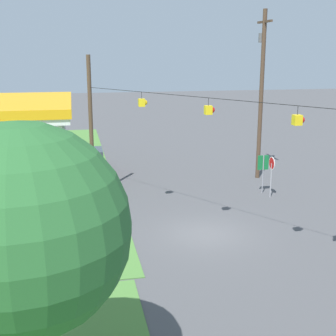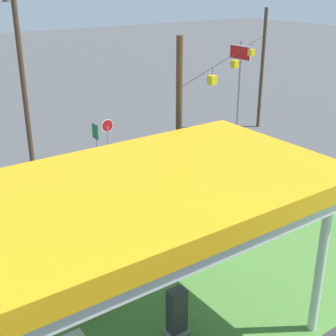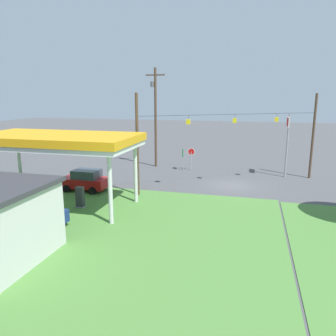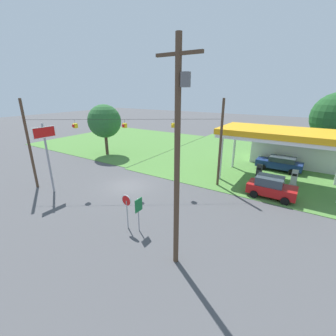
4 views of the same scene
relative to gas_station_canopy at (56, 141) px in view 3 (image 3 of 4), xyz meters
name	(u,v)px [view 3 (image 3 of 4)]	position (x,y,z in m)	size (l,w,h in m)	color
ground_plane	(232,186)	(-12.13, -9.09, -4.92)	(160.00, 160.00, 0.00)	#4C4C4F
gas_station_canopy	(56,141)	(0.00, 0.00, 0.00)	(11.83, 6.03, 5.42)	silver
fuel_pump_near	(80,198)	(-1.67, 0.00, -4.16)	(0.71, 0.56, 1.60)	gray
fuel_pump_far	(41,195)	(1.67, 0.00, -4.16)	(0.71, 0.56, 1.60)	gray
car_at_pumps_front	(85,180)	(0.16, -4.14, -3.96)	(4.01, 2.13, 1.89)	#AD1414
car_at_pumps_rear	(25,213)	(-0.19, 4.14, -4.03)	(5.05, 2.24, 1.69)	navy
stop_sign_roadside	(191,154)	(-7.24, -14.54, -3.10)	(0.80, 0.08, 2.50)	#99999E
stop_sign_overhead	(288,134)	(-17.09, -13.84, -0.47)	(0.22, 1.99, 6.39)	gray
route_sign	(183,155)	(-6.36, -14.37, -3.21)	(0.10, 0.70, 2.40)	gray
utility_pole_main	(155,113)	(-2.81, -15.50, 1.31)	(2.20, 0.44, 11.22)	#4C3828
signal_span_gantry	(234,137)	(-12.13, -9.10, -0.41)	(15.00, 10.24, 8.39)	#4C3828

